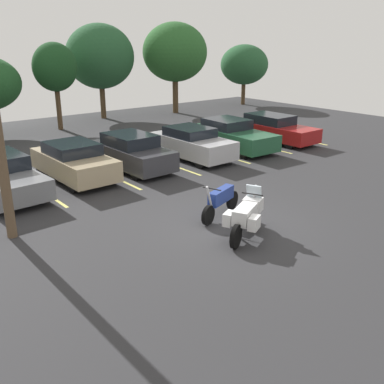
% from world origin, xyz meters
% --- Properties ---
extents(ground, '(44.00, 44.00, 0.10)m').
position_xyz_m(ground, '(0.00, 0.00, -0.05)').
color(ground, '#2D2D30').
extents(motorcycle_touring, '(1.98, 1.27, 1.35)m').
position_xyz_m(motorcycle_touring, '(-0.21, -0.85, 0.64)').
color(motorcycle_touring, black).
rests_on(motorcycle_touring, ground).
extents(motorcycle_second, '(2.09, 0.89, 1.24)m').
position_xyz_m(motorcycle_second, '(0.22, 0.68, 0.55)').
color(motorcycle_second, black).
rests_on(motorcycle_second, ground).
extents(parking_stripes, '(26.09, 4.89, 0.01)m').
position_xyz_m(parking_stripes, '(-1.76, 6.86, 0.00)').
color(parking_stripes, '#EAE066').
rests_on(parking_stripes, ground).
extents(car_grey, '(2.11, 4.83, 1.44)m').
position_xyz_m(car_grey, '(-4.46, 7.14, 0.70)').
color(car_grey, slate).
rests_on(car_grey, ground).
extents(car_tan, '(1.92, 4.31, 1.46)m').
position_xyz_m(car_tan, '(-1.63, 7.21, 0.72)').
color(car_tan, tan).
rests_on(car_tan, ground).
extents(car_charcoal, '(1.86, 4.35, 1.50)m').
position_xyz_m(car_charcoal, '(0.91, 7.06, 0.73)').
color(car_charcoal, '#38383D').
rests_on(car_charcoal, ground).
extents(car_silver, '(1.87, 4.33, 1.45)m').
position_xyz_m(car_silver, '(3.99, 6.78, 0.72)').
color(car_silver, '#B7B7BC').
rests_on(car_silver, ground).
extents(car_green, '(2.12, 4.93, 1.47)m').
position_xyz_m(car_green, '(6.71, 7.00, 0.71)').
color(car_green, '#235638').
rests_on(car_green, ground).
extents(car_red, '(1.79, 4.78, 1.41)m').
position_xyz_m(car_red, '(9.77, 6.87, 0.69)').
color(car_red, maroon).
rests_on(car_red, ground).
extents(tree_rear, '(4.67, 4.67, 6.45)m').
position_xyz_m(tree_rear, '(11.47, 18.04, 4.35)').
color(tree_rear, '#4C3823').
rests_on(tree_rear, ground).
extents(tree_far_left, '(3.92, 3.92, 4.87)m').
position_xyz_m(tree_far_left, '(18.59, 18.00, 3.25)').
color(tree_far_left, '#4C3823').
rests_on(tree_far_left, ground).
extents(tree_center_right, '(4.59, 4.59, 6.29)m').
position_xyz_m(tree_center_right, '(6.10, 19.30, 4.15)').
color(tree_center_right, '#4C3823').
rests_on(tree_center_right, ground).
extents(tree_right, '(2.59, 2.59, 5.13)m').
position_xyz_m(tree_right, '(2.07, 17.30, 3.68)').
color(tree_right, '#4C3823').
rests_on(tree_right, ground).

